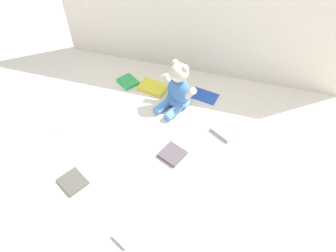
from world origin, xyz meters
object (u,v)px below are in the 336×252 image
object	(u,v)px
book_case_4	(130,232)
book_case_0	(67,124)
book_case_7	(204,95)
book_case_2	(153,87)
book_case_3	(128,82)
book_case_1	(224,132)
teddy_bear	(178,90)
book_case_5	(172,154)
book_case_6	(73,182)

from	to	relation	value
book_case_4	book_case_0	bearing A→B (deg)	-14.79
book_case_4	book_case_7	bearing A→B (deg)	-71.69
book_case_2	book_case_3	bearing A→B (deg)	-81.91
book_case_1	book_case_7	distance (m)	0.25
book_case_3	teddy_bear	bearing A→B (deg)	-70.40
book_case_2	book_case_7	bearing A→B (deg)	105.02
book_case_0	book_case_5	xyz separation A→B (m)	(0.51, -0.03, 0.00)
teddy_bear	book_case_2	xyz separation A→B (m)	(-0.15, 0.08, -0.08)
book_case_1	book_case_4	size ratio (longest dim) A/B	0.99
book_case_3	book_case_7	xyz separation A→B (m)	(0.41, 0.01, -0.00)
book_case_6	book_case_7	world-z (taller)	book_case_6
book_case_3	book_case_7	size ratio (longest dim) A/B	0.73
book_case_4	book_case_7	size ratio (longest dim) A/B	0.80
book_case_1	book_case_6	distance (m)	0.67
book_case_0	book_case_7	xyz separation A→B (m)	(0.57, 0.37, -0.00)
book_case_3	book_case_5	distance (m)	0.52
book_case_2	book_case_4	world-z (taller)	book_case_2
book_case_0	teddy_bear	bearing A→B (deg)	30.43
book_case_4	book_case_3	bearing A→B (deg)	-42.12
teddy_bear	book_case_3	size ratio (longest dim) A/B	2.51
teddy_bear	book_case_5	size ratio (longest dim) A/B	2.58
book_case_5	book_case_6	world-z (taller)	book_case_5
teddy_bear	book_case_6	xyz separation A→B (m)	(-0.28, -0.54, -0.08)
book_case_6	book_case_7	size ratio (longest dim) A/B	0.77
book_case_5	book_case_2	bearing A→B (deg)	142.08
teddy_bear	book_case_2	world-z (taller)	teddy_bear
book_case_2	book_case_0	bearing A→B (deg)	-29.97
book_case_0	book_case_7	size ratio (longest dim) A/B	1.01
book_case_7	book_case_5	bearing A→B (deg)	3.43
teddy_bear	book_case_7	size ratio (longest dim) A/B	1.82
book_case_6	teddy_bear	bearing A→B (deg)	-177.57
book_case_5	book_case_6	size ratio (longest dim) A/B	0.92
teddy_bear	book_case_5	distance (m)	0.32
book_case_3	book_case_5	world-z (taller)	same
book_case_2	book_case_5	world-z (taller)	book_case_2
book_case_0	book_case_7	bearing A→B (deg)	32.32
teddy_bear	book_case_6	distance (m)	0.62
book_case_4	book_case_6	xyz separation A→B (m)	(-0.29, 0.13, -0.00)
book_case_0	book_case_2	bearing A→B (deg)	48.50
book_case_5	book_case_0	bearing A→B (deg)	-160.75
book_case_3	book_case_7	world-z (taller)	book_case_3
teddy_bear	book_case_3	xyz separation A→B (m)	(-0.29, 0.08, -0.08)
book_case_1	book_case_5	size ratio (longest dim) A/B	1.12
book_case_1	book_case_2	distance (m)	0.44
book_case_1	book_case_6	size ratio (longest dim) A/B	1.03
book_case_1	book_case_3	bearing A→B (deg)	100.73
book_case_4	book_case_6	size ratio (longest dim) A/B	1.03
book_case_3	book_case_7	distance (m)	0.41
book_case_1	teddy_bear	bearing A→B (deg)	95.37
book_case_0	book_case_3	xyz separation A→B (m)	(0.16, 0.35, 0.00)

